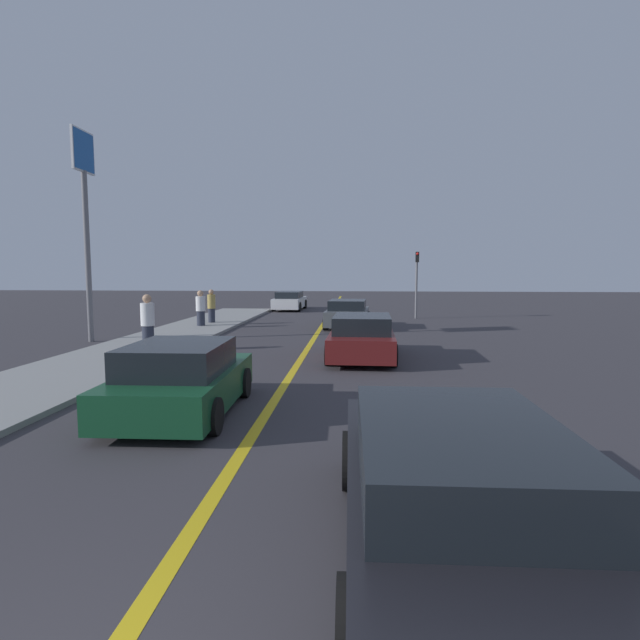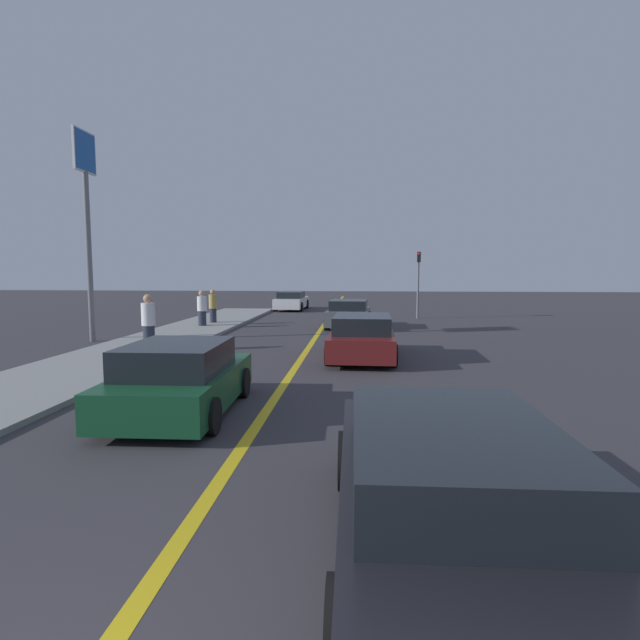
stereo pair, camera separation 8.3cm
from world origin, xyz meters
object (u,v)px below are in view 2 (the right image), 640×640
at_px(car_near_right_lane, 448,493).
at_px(car_far_distant, 362,337).
at_px(car_parked_left_lot, 349,314).
at_px(traffic_light, 418,277).
at_px(pedestrian_far_standing, 213,306).
at_px(car_ahead_center, 180,380).
at_px(pedestrian_near_curb, 148,322).
at_px(pedestrian_mid_group, 202,308).
at_px(car_oncoming_far, 292,301).
at_px(roadside_sign, 86,194).

height_order(car_near_right_lane, car_far_distant, car_near_right_lane).
distance_m(car_parked_left_lot, traffic_light, 6.01).
xyz_separation_m(pedestrian_far_standing, traffic_light, (10.10, 3.86, 1.33)).
bearing_deg(car_near_right_lane, car_ahead_center, 131.68).
bearing_deg(pedestrian_near_curb, traffic_light, 50.15).
distance_m(pedestrian_mid_group, pedestrian_far_standing, 1.38).
xyz_separation_m(car_far_distant, pedestrian_near_curb, (-6.80, 0.69, 0.34)).
bearing_deg(car_ahead_center, pedestrian_near_curb, 116.27).
xyz_separation_m(car_far_distant, traffic_light, (3.02, 12.46, 1.60)).
bearing_deg(traffic_light, car_far_distant, -103.64).
xyz_separation_m(car_near_right_lane, car_parked_left_lot, (-1.29, 18.29, -0.04)).
bearing_deg(car_oncoming_far, roadside_sign, -107.62).
bearing_deg(roadside_sign, car_far_distant, -15.54).
relative_size(car_ahead_center, roadside_sign, 0.51).
distance_m(car_ahead_center, roadside_sign, 11.85).
height_order(car_oncoming_far, traffic_light, traffic_light).
xyz_separation_m(car_parked_left_lot, pedestrian_far_standing, (-6.50, 0.68, 0.28)).
bearing_deg(car_near_right_lane, traffic_light, 83.32).
height_order(car_far_distant, pedestrian_near_curb, pedestrian_near_curb).
height_order(car_parked_left_lot, roadside_sign, roadside_sign).
xyz_separation_m(car_far_distant, pedestrian_far_standing, (-7.08, 8.61, 0.27)).
bearing_deg(pedestrian_near_curb, car_ahead_center, -62.41).
height_order(car_near_right_lane, car_ahead_center, car_near_right_lane).
xyz_separation_m(car_parked_left_lot, pedestrian_near_curb, (-6.22, -7.24, 0.35)).
relative_size(car_ahead_center, pedestrian_far_standing, 2.45).
xyz_separation_m(car_ahead_center, traffic_light, (6.34, 18.44, 1.60)).
bearing_deg(car_ahead_center, pedestrian_mid_group, 104.93).
xyz_separation_m(pedestrian_near_curb, roadside_sign, (-3.03, 2.05, 4.35)).
bearing_deg(pedestrian_mid_group, car_parked_left_lot, 6.02).
height_order(pedestrian_mid_group, pedestrian_far_standing, pedestrian_mid_group).
distance_m(car_far_distant, pedestrian_mid_group, 10.19).
distance_m(car_parked_left_lot, car_oncoming_far, 10.62).
relative_size(car_oncoming_far, roadside_sign, 0.58).
bearing_deg(car_oncoming_far, car_parked_left_lot, -66.26).
relative_size(pedestrian_far_standing, roadside_sign, 0.21).
bearing_deg(roadside_sign, car_ahead_center, -53.22).
xyz_separation_m(car_oncoming_far, pedestrian_mid_group, (-2.61, -10.54, 0.30)).
relative_size(car_far_distant, car_parked_left_lot, 1.08).
relative_size(car_near_right_lane, car_oncoming_far, 1.06).
height_order(car_far_distant, pedestrian_far_standing, pedestrian_far_standing).
distance_m(pedestrian_mid_group, roadside_sign, 6.84).
bearing_deg(pedestrian_near_curb, car_far_distant, -5.76).
relative_size(car_ahead_center, pedestrian_near_curb, 2.24).
distance_m(car_near_right_lane, pedestrian_mid_group, 19.29).
relative_size(car_oncoming_far, traffic_light, 1.21).
bearing_deg(car_far_distant, car_parked_left_lot, 95.63).
relative_size(pedestrian_mid_group, traffic_light, 0.44).
distance_m(car_oncoming_far, roadside_sign, 16.62).
distance_m(pedestrian_near_curb, pedestrian_mid_group, 6.56).
bearing_deg(pedestrian_far_standing, car_far_distant, -50.55).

